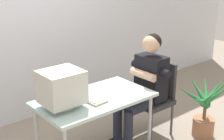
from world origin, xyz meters
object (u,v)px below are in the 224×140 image
object	(u,v)px
office_chair	(155,95)
person_seated	(144,84)
crt_monitor	(62,87)
desk	(95,103)
keyboard	(87,97)
potted_plant	(205,109)

from	to	relation	value
office_chair	person_seated	world-z (taller)	person_seated
crt_monitor	person_seated	world-z (taller)	person_seated
desk	keyboard	size ratio (longest dim) A/B	2.62
person_seated	potted_plant	size ratio (longest dim) A/B	1.66
keyboard	office_chair	world-z (taller)	office_chair
keyboard	potted_plant	world-z (taller)	potted_plant
desk	keyboard	xyz separation A→B (m)	(-0.07, 0.04, 0.07)
crt_monitor	person_seated	size ratio (longest dim) A/B	0.31
person_seated	keyboard	bearing A→B (deg)	176.14
keyboard	potted_plant	distance (m)	1.51
keyboard	office_chair	xyz separation A→B (m)	(0.98, -0.05, -0.23)
keyboard	office_chair	size ratio (longest dim) A/B	0.51
desk	office_chair	distance (m)	0.93
person_seated	potted_plant	distance (m)	0.82
keyboard	office_chair	bearing A→B (deg)	-3.07
office_chair	person_seated	size ratio (longest dim) A/B	0.71
keyboard	office_chair	distance (m)	1.01
desk	potted_plant	xyz separation A→B (m)	(1.31, -0.48, -0.30)
potted_plant	keyboard	bearing A→B (deg)	159.52
desk	person_seated	distance (m)	0.71
keyboard	desk	bearing A→B (deg)	-28.10
potted_plant	desk	bearing A→B (deg)	159.94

